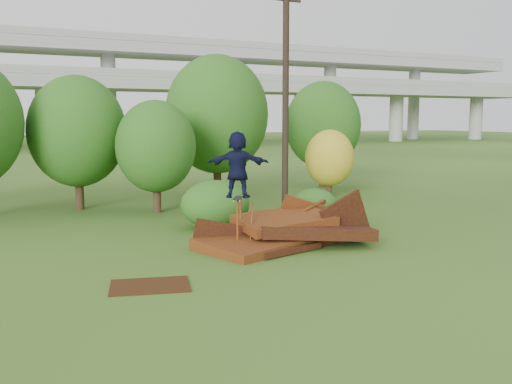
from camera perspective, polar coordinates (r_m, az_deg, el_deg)
name	(u,v)px	position (r m, az deg, el deg)	size (l,w,h in m)	color
ground	(313,255)	(16.17, 5.76, -6.29)	(240.00, 240.00, 0.00)	#2D5116
scrap_pile	(286,232)	(17.32, 3.03, -4.05)	(5.77, 3.56, 1.93)	#461F0C
grind_rail	(239,216)	(16.77, -1.70, -2.46)	(0.66, 1.02, 1.47)	brown
skateboard	(238,198)	(16.37, -1.83, -0.60)	(0.60, 0.79, 0.08)	black
skater	(238,165)	(16.27, -1.85, 2.76)	(1.76, 0.56, 1.90)	black
flat_plate	(150,286)	(13.42, -10.56, -9.20)	(1.79, 1.28, 0.03)	#341A0B
tree_1	(77,131)	(24.80, -17.45, 5.80)	(4.00, 4.00, 5.57)	black
tree_2	(156,147)	(23.25, -9.98, 4.50)	(3.22, 3.22, 4.54)	black
tree_3	(217,115)	(27.41, -3.94, 7.73)	(4.90, 4.90, 6.80)	black
tree_4	(330,158)	(27.68, 7.37, 3.39)	(2.37, 2.37, 3.27)	black
tree_5	(323,125)	(31.63, 6.73, 6.67)	(4.14, 4.14, 5.81)	black
shrub_left	(215,204)	(19.84, -4.10, -1.23)	(2.43, 2.24, 1.68)	#1B5316
shrub_right	(314,206)	(20.97, 5.82, -1.36)	(1.78, 1.64, 1.26)	#1B5316
utility_pole	(286,94)	(25.02, 2.98, 9.76)	(1.40, 0.28, 9.54)	black
freeway_overpass	(40,65)	(76.89, -20.77, 11.82)	(160.00, 15.00, 13.70)	gray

